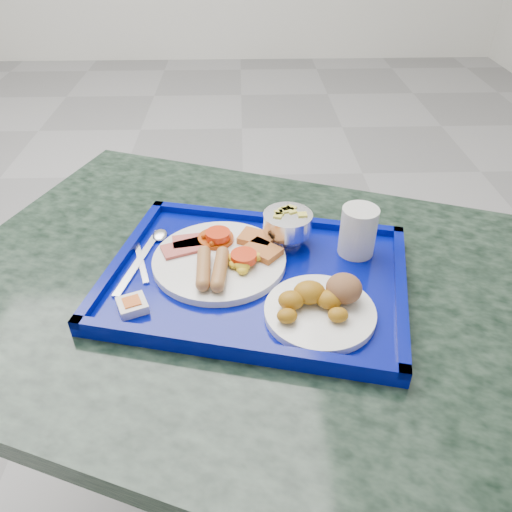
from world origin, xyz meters
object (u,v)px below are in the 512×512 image
at_px(main_plate, 222,258).
at_px(fruit_bowl, 288,223).
at_px(tray, 256,278).
at_px(juice_cup, 358,230).
at_px(table, 274,364).
at_px(bread_plate, 322,304).

distance_m(main_plate, fruit_bowl, 0.14).
xyz_separation_m(tray, juice_cup, (0.18, 0.06, 0.05)).
height_order(tray, juice_cup, juice_cup).
bearing_deg(fruit_bowl, tray, -121.63).
relative_size(table, tray, 2.42).
height_order(table, tray, tray).
xyz_separation_m(main_plate, juice_cup, (0.24, 0.03, 0.04)).
bearing_deg(juice_cup, table, -151.71).
relative_size(bread_plate, juice_cup, 1.91).
relative_size(main_plate, juice_cup, 2.59).
xyz_separation_m(table, fruit_bowl, (0.03, 0.12, 0.24)).
xyz_separation_m(table, juice_cup, (0.15, 0.08, 0.25)).
relative_size(table, juice_cup, 15.27).
xyz_separation_m(bread_plate, fruit_bowl, (-0.04, 0.19, 0.02)).
bearing_deg(tray, juice_cup, 18.74).
distance_m(fruit_bowl, juice_cup, 0.13).
bearing_deg(bread_plate, main_plate, 140.15).
bearing_deg(juice_cup, bread_plate, -117.70).
bearing_deg(juice_cup, fruit_bowl, 163.21).
height_order(table, main_plate, main_plate).
distance_m(table, tray, 0.20).
relative_size(table, main_plate, 5.89).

